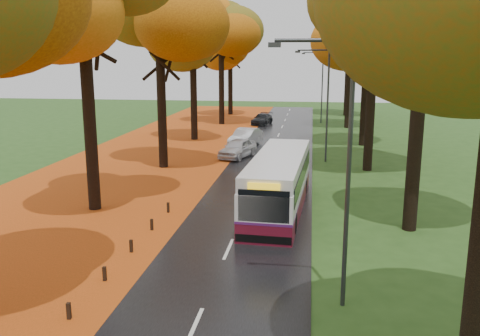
% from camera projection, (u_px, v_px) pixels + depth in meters
% --- Properties ---
extents(road, '(6.50, 90.00, 0.04)m').
position_uv_depth(road, '(261.00, 175.00, 32.59)').
color(road, black).
rests_on(road, ground).
extents(centre_line, '(0.12, 90.00, 0.01)m').
position_uv_depth(centre_line, '(261.00, 175.00, 32.58)').
color(centre_line, silver).
rests_on(centre_line, road).
extents(leaf_verge, '(12.00, 90.00, 0.02)m').
position_uv_depth(leaf_verge, '(127.00, 171.00, 33.82)').
color(leaf_verge, '#8B380C').
rests_on(leaf_verge, ground).
extents(leaf_drift, '(0.90, 90.00, 0.01)m').
position_uv_depth(leaf_drift, '(214.00, 173.00, 33.00)').
color(leaf_drift, '#D55115').
rests_on(leaf_drift, road).
extents(trees_left, '(9.20, 74.00, 13.88)m').
position_uv_depth(trees_left, '(157.00, 24.00, 33.52)').
color(trees_left, black).
rests_on(trees_left, ground).
extents(trees_right, '(9.30, 74.20, 13.96)m').
position_uv_depth(trees_right, '(381.00, 20.00, 31.38)').
color(trees_right, black).
rests_on(trees_right, ground).
extents(bollard_row, '(0.11, 23.51, 0.52)m').
position_uv_depth(bollard_row, '(46.00, 335.00, 13.41)').
color(bollard_row, black).
rests_on(bollard_row, ground).
extents(streetlamp_near, '(2.45, 0.18, 8.00)m').
position_uv_depth(streetlamp_near, '(340.00, 154.00, 14.60)').
color(streetlamp_near, '#333538').
rests_on(streetlamp_near, ground).
extents(streetlamp_mid, '(2.45, 0.18, 8.00)m').
position_uv_depth(streetlamp_mid, '(324.00, 96.00, 35.88)').
color(streetlamp_mid, '#333538').
rests_on(streetlamp_mid, ground).
extents(streetlamp_far, '(2.45, 0.18, 8.00)m').
position_uv_depth(streetlamp_far, '(320.00, 81.00, 57.15)').
color(streetlamp_far, '#333538').
rests_on(streetlamp_far, ground).
extents(bus, '(2.91, 10.42, 2.71)m').
position_uv_depth(bus, '(279.00, 181.00, 24.96)').
color(bus, '#590D1E').
rests_on(bus, road).
extents(car_white, '(2.79, 4.48, 1.42)m').
position_uv_depth(car_white, '(238.00, 148.00, 38.00)').
color(car_white, silver).
rests_on(car_white, road).
extents(car_silver, '(2.56, 4.80, 1.50)m').
position_uv_depth(car_silver, '(245.00, 138.00, 42.67)').
color(car_silver, '#A8ABB0').
rests_on(car_silver, road).
extents(car_dark, '(2.41, 4.31, 1.18)m').
position_uv_depth(car_dark, '(262.00, 119.00, 56.66)').
color(car_dark, black).
rests_on(car_dark, road).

